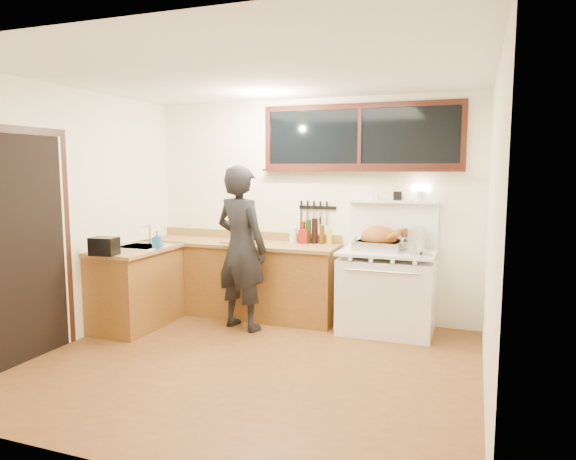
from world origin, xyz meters
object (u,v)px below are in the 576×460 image
at_px(man, 241,248).
at_px(roast_turkey, 379,240).
at_px(vintage_stove, 387,289).
at_px(cutting_board, 239,239).

relative_size(man, roast_turkey, 3.30).
distance_m(vintage_stove, roast_turkey, 0.55).
bearing_deg(vintage_stove, man, -163.63).
bearing_deg(vintage_stove, cutting_board, -177.80).
relative_size(vintage_stove, man, 0.88).
height_order(cutting_board, roast_turkey, roast_turkey).
relative_size(cutting_board, roast_turkey, 0.84).
height_order(vintage_stove, roast_turkey, vintage_stove).
bearing_deg(cutting_board, roast_turkey, 2.75).
distance_m(vintage_stove, cutting_board, 1.82).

